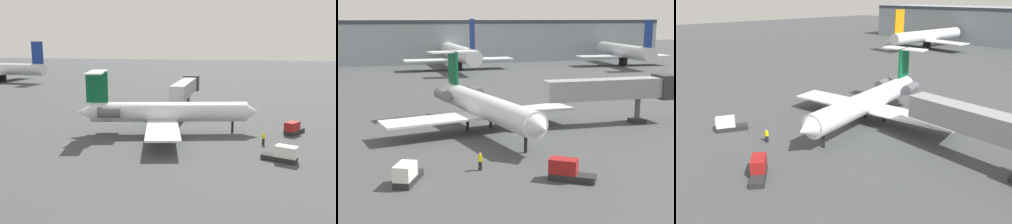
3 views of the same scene
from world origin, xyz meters
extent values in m
cube|color=#424447|center=(0.00, 0.00, -0.05)|extent=(400.00, 400.00, 0.10)
cylinder|color=silver|center=(-3.17, 0.16, 3.26)|extent=(7.50, 23.29, 2.94)
cone|color=silver|center=(-0.70, -11.97, 3.26)|extent=(3.17, 2.71, 2.79)
cone|color=silver|center=(-5.66, 12.40, 3.26)|extent=(2.96, 3.05, 2.50)
cube|color=silver|center=(3.13, 2.47, 2.09)|extent=(12.14, 6.61, 0.24)
cube|color=silver|center=(-9.86, -0.18, 2.09)|extent=(12.14, 6.61, 0.24)
cylinder|color=#595960|center=(-2.56, 9.05, 3.66)|extent=(2.11, 3.44, 1.50)
cylinder|color=#595960|center=(-7.20, 8.10, 3.66)|extent=(2.11, 3.44, 1.50)
cube|color=#0C5933|center=(-5.28, 10.54, 7.01)|extent=(0.87, 3.18, 4.58)
cube|color=silver|center=(-5.28, 10.54, 9.20)|extent=(7.14, 3.71, 0.20)
cylinder|color=black|center=(-1.25, -9.23, 0.90)|extent=(0.36, 0.36, 1.79)
cylinder|color=black|center=(-2.00, 2.44, 0.90)|extent=(0.36, 0.36, 1.79)
cylinder|color=black|center=(-5.14, 1.80, 0.90)|extent=(0.36, 0.36, 1.79)
cube|color=gray|center=(13.29, 0.05, 4.75)|extent=(17.41, 3.08, 2.60)
cube|color=#333338|center=(21.56, -0.18, 4.75)|extent=(2.49, 3.27, 3.20)
cylinder|color=#4C4C51|center=(17.63, -0.07, 1.73)|extent=(0.70, 0.70, 3.45)
cube|color=#262626|center=(17.63, -0.07, 0.25)|extent=(1.80, 1.80, 0.50)
cube|color=black|center=(-7.11, -13.40, 0.42)|extent=(0.28, 0.35, 0.85)
cube|color=yellow|center=(-7.11, -13.40, 1.15)|extent=(0.32, 0.43, 0.60)
sphere|color=tan|center=(-7.11, -13.40, 1.57)|extent=(0.24, 0.24, 0.24)
cube|color=#262628|center=(-0.09, -18.39, 0.30)|extent=(4.08, 3.43, 0.60)
cube|color=maroon|center=(-0.75, -17.94, 1.25)|extent=(2.77, 2.52, 1.30)
cube|color=#262628|center=(-13.73, -14.78, 0.30)|extent=(2.90, 4.22, 0.60)
cube|color=white|center=(-14.06, -15.51, 1.25)|extent=(2.25, 2.76, 1.30)
cylinder|color=silver|center=(54.58, 66.78, 4.29)|extent=(7.04, 32.72, 3.79)
cube|color=navy|center=(53.15, 52.60, 9.69)|extent=(0.70, 4.01, 7.00)
cube|color=silver|center=(54.58, 66.78, 2.80)|extent=(27.77, 8.72, 0.30)
cube|color=black|center=(54.58, 66.78, 1.20)|extent=(1.20, 2.80, 2.40)
camera|label=1|loc=(-57.09, -9.52, 13.95)|focal=40.05mm
camera|label=2|loc=(-16.35, -53.34, 13.91)|focal=49.50mm
camera|label=3|loc=(26.72, -31.56, 16.97)|focal=35.51mm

